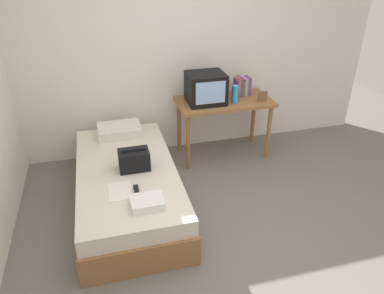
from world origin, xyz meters
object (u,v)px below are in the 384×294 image
desk (224,107)px  pillow (120,130)px  picture_frame (263,96)px  handbag (134,160)px  bed (128,187)px  water_bottle (235,94)px  magazine (120,191)px  remote_dark (137,190)px  folded_towel (147,202)px  book_row (242,86)px  tv (206,88)px

desk → pillow: size_ratio=2.35×
picture_frame → handbag: 1.79m
bed → water_bottle: (1.40, 0.67, 0.64)m
magazine → remote_dark: remote_dark is taller
picture_frame → folded_towel: (-1.62, -1.29, -0.32)m
book_row → remote_dark: book_row is taller
water_bottle → handbag: size_ratio=0.71×
picture_frame → folded_towel: 2.09m
tv → water_bottle: tv is taller
remote_dark → desk: bearing=43.9°
remote_dark → folded_towel: 0.25m
pillow → handbag: (0.08, -0.79, 0.04)m
water_bottle → magazine: water_bottle is taller
book_row → handbag: (-1.49, -0.93, -0.31)m
tv → folded_towel: size_ratio=1.57×
handbag → remote_dark: handbag is taller
magazine → desk: bearing=40.0°
water_bottle → book_row: bearing=51.5°
picture_frame → magazine: size_ratio=0.44×
tv → pillow: (-1.05, -0.01, -0.42)m
water_bottle → folded_towel: 1.89m
tv → magazine: tv is taller
desk → magazine: size_ratio=4.00×
tv → book_row: bearing=14.4°
desk → folded_towel: desk is taller
handbag → desk: bearing=33.7°
folded_towel → remote_dark: bearing=104.8°
bed → magazine: 0.47m
picture_frame → tv: bearing=167.9°
book_row → magazine: book_row is taller
bed → magazine: size_ratio=6.90×
bed → tv: bearing=35.9°
pillow → handbag: bearing=-84.4°
tv → remote_dark: (-1.01, -1.19, -0.46)m
tv → folded_towel: tv is taller
book_row → picture_frame: bearing=-60.5°
tv → picture_frame: (0.68, -0.14, -0.12)m
water_bottle → folded_towel: water_bottle is taller
remote_dark → bed: bearing=96.9°
remote_dark → folded_towel: (0.06, -0.24, 0.03)m
desk → picture_frame: 0.49m
water_bottle → book_row: (0.18, 0.23, 0.00)m
desk → handbag: 1.47m
handbag → bed: bearing=157.4°
picture_frame → folded_towel: bearing=-141.5°
book_row → handbag: size_ratio=0.80×
desk → folded_towel: bearing=-129.4°
magazine → remote_dark: 0.15m
tv → picture_frame: tv is taller
handbag → magazine: handbag is taller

